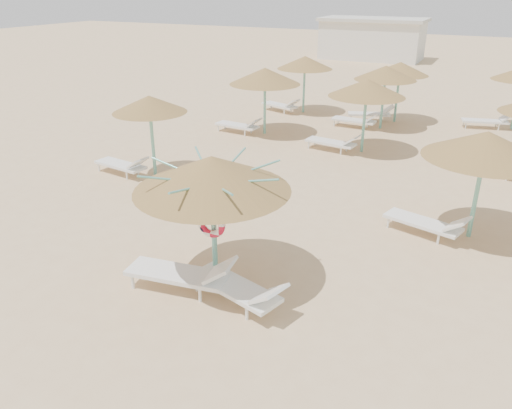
% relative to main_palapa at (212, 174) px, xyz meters
% --- Properties ---
extents(ground, '(120.00, 120.00, 0.00)m').
position_rel_main_palapa_xyz_m(ground, '(0.44, 0.09, -2.44)').
color(ground, '#D2AF80').
rests_on(ground, ground).
extents(main_palapa, '(3.13, 3.13, 2.81)m').
position_rel_main_palapa_xyz_m(main_palapa, '(0.00, 0.00, 0.00)').
color(main_palapa, '#69B6A5').
rests_on(main_palapa, ground).
extents(lounger_main_a, '(2.37, 1.01, 0.84)m').
position_rel_main_palapa_xyz_m(lounger_main_a, '(-0.39, -0.59, -2.04)').
color(lounger_main_a, white).
rests_on(lounger_main_a, ground).
extents(lounger_main_b, '(2.25, 1.23, 0.78)m').
position_rel_main_palapa_xyz_m(lounger_main_b, '(0.87, -0.54, -2.06)').
color(lounger_main_b, white).
rests_on(lounger_main_b, ground).
extents(palapa_field, '(19.33, 14.27, 2.72)m').
position_rel_main_palapa_xyz_m(palapa_field, '(2.70, 10.39, -0.12)').
color(palapa_field, '#69B6A5').
rests_on(palapa_field, ground).
extents(service_hut, '(8.40, 4.40, 3.25)m').
position_rel_main_palapa_xyz_m(service_hut, '(-5.56, 35.09, -0.80)').
color(service_hut, silver).
rests_on(service_hut, ground).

